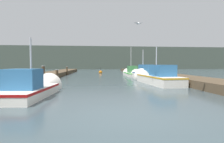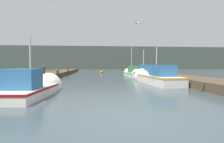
# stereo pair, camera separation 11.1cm
# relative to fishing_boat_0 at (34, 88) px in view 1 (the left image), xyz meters

# --- Properties ---
(ground_plane) EXTENTS (200.00, 200.00, 0.00)m
(ground_plane) POSITION_rel_fishing_boat_0_xyz_m (3.93, -4.06, -0.37)
(ground_plane) COLOR #38474C
(dock_left) EXTENTS (2.77, 40.00, 0.51)m
(dock_left) POSITION_rel_fishing_boat_0_xyz_m (-2.52, 11.94, -0.12)
(dock_left) COLOR #4C3D2B
(dock_left) RESTS_ON ground_plane
(dock_right) EXTENTS (2.77, 40.00, 0.51)m
(dock_right) POSITION_rel_fishing_boat_0_xyz_m (10.39, 11.94, -0.12)
(dock_right) COLOR #4C3D2B
(dock_right) RESTS_ON ground_plane
(distant_shore_ridge) EXTENTS (120.00, 16.00, 7.38)m
(distant_shore_ridge) POSITION_rel_fishing_boat_0_xyz_m (3.93, 54.92, 3.32)
(distant_shore_ridge) COLOR #424C42
(distant_shore_ridge) RESTS_ON ground_plane
(fishing_boat_0) EXTENTS (1.96, 4.68, 3.28)m
(fishing_boat_0) POSITION_rel_fishing_boat_0_xyz_m (0.00, 0.00, 0.00)
(fishing_boat_0) COLOR silver
(fishing_boat_0) RESTS_ON ground_plane
(fishing_boat_1) EXTENTS (2.17, 6.38, 3.36)m
(fishing_boat_1) POSITION_rel_fishing_boat_0_xyz_m (7.74, 4.92, 0.11)
(fishing_boat_1) COLOR silver
(fishing_boat_1) RESTS_ON ground_plane
(fishing_boat_2) EXTENTS (1.60, 4.95, 3.37)m
(fishing_boat_2) POSITION_rel_fishing_boat_0_xyz_m (8.04, 9.47, 0.14)
(fishing_boat_2) COLOR silver
(fishing_boat_2) RESTS_ON ground_plane
(fishing_boat_3) EXTENTS (1.63, 6.01, 4.33)m
(fishing_boat_3) POSITION_rel_fishing_boat_0_xyz_m (7.81, 14.85, 0.01)
(fishing_boat_3) COLOR silver
(fishing_boat_3) RESTS_ON ground_plane
(mooring_piling_0) EXTENTS (0.26, 0.26, 1.41)m
(mooring_piling_0) POSITION_rel_fishing_boat_0_xyz_m (-1.30, 6.09, 0.34)
(mooring_piling_0) COLOR #473523
(mooring_piling_0) RESTS_ON ground_plane
(mooring_piling_1) EXTENTS (0.31, 0.31, 1.08)m
(mooring_piling_1) POSITION_rel_fishing_boat_0_xyz_m (9.21, 17.76, 0.18)
(mooring_piling_1) COLOR #473523
(mooring_piling_1) RESTS_ON ground_plane
(mooring_piling_2) EXTENTS (0.31, 0.31, 0.96)m
(mooring_piling_2) POSITION_rel_fishing_boat_0_xyz_m (-1.09, 10.22, 0.11)
(mooring_piling_2) COLOR #473523
(mooring_piling_2) RESTS_ON ground_plane
(mooring_piling_3) EXTENTS (0.23, 0.23, 1.24)m
(mooring_piling_3) POSITION_rel_fishing_boat_0_xyz_m (-1.07, 16.72, 0.25)
(mooring_piling_3) COLOR #473523
(mooring_piling_3) RESTS_ON ground_plane
(channel_buoy) EXTENTS (0.62, 0.62, 1.12)m
(channel_buoy) POSITION_rel_fishing_boat_0_xyz_m (3.88, 21.38, -0.20)
(channel_buoy) COLOR #BF6513
(channel_buoy) RESTS_ON ground_plane
(seagull_lead) EXTENTS (0.56, 0.31, 0.12)m
(seagull_lead) POSITION_rel_fishing_boat_0_xyz_m (5.66, 2.12, 3.71)
(seagull_lead) COLOR white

